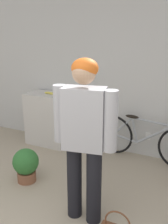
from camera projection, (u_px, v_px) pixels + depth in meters
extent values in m
cube|color=silver|center=(119.00, 75.00, 4.22)|extent=(8.00, 0.06, 2.60)
cube|color=white|center=(148.00, 136.00, 4.24)|extent=(0.08, 0.01, 0.12)
cube|color=beige|center=(48.00, 119.00, 4.72)|extent=(0.75, 0.47, 0.93)
cylinder|color=black|center=(74.00, 181.00, 2.84)|extent=(0.16, 0.16, 0.84)
cylinder|color=black|center=(94.00, 187.00, 2.74)|extent=(0.16, 0.16, 0.84)
cube|color=#B2B2B7|center=(84.00, 119.00, 2.57)|extent=(0.45, 0.30, 0.63)
cylinder|color=#B2B2B7|center=(60.00, 114.00, 2.68)|extent=(0.14, 0.14, 0.60)
cylinder|color=#B2B2B7|center=(111.00, 121.00, 2.45)|extent=(0.14, 0.14, 0.60)
sphere|color=tan|center=(84.00, 73.00, 2.44)|extent=(0.23, 0.23, 0.23)
ellipsoid|color=orange|center=(85.00, 68.00, 2.44)|extent=(0.26, 0.24, 0.19)
torus|color=black|center=(114.00, 134.00, 4.37)|extent=(0.66, 0.11, 0.66)
cylinder|color=#999EA3|center=(125.00, 138.00, 4.27)|extent=(0.41, 0.08, 0.08)
cylinder|color=#999EA3|center=(123.00, 126.00, 4.24)|extent=(0.33, 0.07, 0.37)
cylinder|color=#999EA3|center=(135.00, 130.00, 4.14)|extent=(0.14, 0.05, 0.40)
cylinder|color=#999EA3|center=(154.00, 135.00, 3.98)|extent=(0.56, 0.11, 0.41)
cylinder|color=#999EA3|center=(152.00, 122.00, 3.95)|extent=(0.64, 0.11, 0.05)
ellipsoid|color=black|center=(132.00, 117.00, 4.10)|extent=(0.23, 0.11, 0.05)
ellipsoid|color=#EAD64C|center=(52.00, 93.00, 4.51)|extent=(0.13, 0.04, 0.04)
ellipsoid|color=#EAD64C|center=(48.00, 93.00, 4.57)|extent=(0.12, 0.09, 0.04)
ellipsoid|color=#EAD64C|center=(56.00, 94.00, 4.49)|extent=(0.12, 0.08, 0.04)
sphere|color=brown|center=(46.00, 92.00, 4.60)|extent=(0.02, 0.02, 0.02)
torus|color=brown|center=(117.00, 223.00, 2.49)|extent=(0.26, 0.02, 0.26)
cylinder|color=brown|center=(27.00, 176.00, 3.60)|extent=(0.25, 0.25, 0.14)
sphere|color=#2D6B2D|center=(26.00, 162.00, 3.53)|extent=(0.35, 0.35, 0.35)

